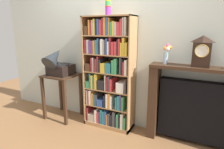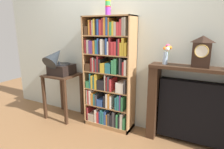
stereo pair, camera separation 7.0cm
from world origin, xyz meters
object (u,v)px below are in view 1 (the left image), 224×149
mantel_clock (202,51)px  fireplace_mantel (196,107)px  side_table_left (62,86)px  flower_vase (167,53)px  gramophone (58,63)px  cup_stack (108,8)px  bookshelf (109,76)px

mantel_clock → fireplace_mantel: bearing=85.2°
side_table_left → flower_vase: (1.70, 0.11, 0.66)m
gramophone → flower_vase: 1.73m
fireplace_mantel → flower_vase: flower_vase is taller
fireplace_mantel → mantel_clock: mantel_clock is taller
cup_stack → flower_vase: size_ratio=0.77×
side_table_left → bookshelf: bearing=5.3°
bookshelf → side_table_left: (-0.87, -0.08, -0.26)m
side_table_left → mantel_clock: size_ratio=2.02×
bookshelf → mantel_clock: bearing=1.5°
cup_stack → side_table_left: cup_stack is taller
mantel_clock → flower_vase: size_ratio=1.42×
side_table_left → mantel_clock: (2.12, 0.11, 0.70)m
cup_stack → fireplace_mantel: cup_stack is taller
cup_stack → mantel_clock: 1.37m
fireplace_mantel → mantel_clock: bearing=-94.8°
cup_stack → bookshelf: bearing=93.2°
mantel_clock → bookshelf: bearing=-178.5°
side_table_left → fireplace_mantel: (2.12, 0.14, -0.04)m
side_table_left → flower_vase: size_ratio=2.87×
bookshelf → fireplace_mantel: (1.25, 0.06, -0.31)m
cup_stack → side_table_left: size_ratio=0.27×
side_table_left → fireplace_mantel: 2.13m
cup_stack → side_table_left: bearing=-175.9°
bookshelf → fireplace_mantel: 1.29m
gramophone → mantel_clock: size_ratio=1.36×
bookshelf → gramophone: (-0.87, -0.15, 0.14)m
flower_vase → side_table_left: bearing=-176.3°
flower_vase → mantel_clock: bearing=0.2°
side_table_left → fireplace_mantel: bearing=3.7°
cup_stack → mantel_clock: size_ratio=0.54×
cup_stack → fireplace_mantel: bearing=3.5°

